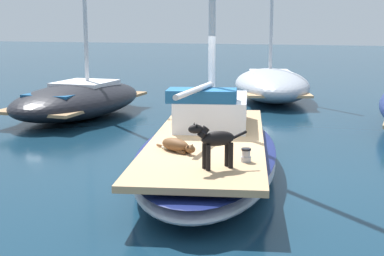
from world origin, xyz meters
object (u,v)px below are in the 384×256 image
Objects in this scene: moored_boat_port_side at (78,99)px; moored_boat_far_astern at (272,84)px; dog_black at (215,140)px; dog_brown at (177,145)px; deck_winch at (246,155)px; sailboat_main at (208,154)px; coiled_rope at (171,147)px.

moored_boat_far_astern is (4.85, 5.34, 0.03)m from moored_boat_port_side.
moored_boat_port_side is (-6.08, 6.96, -0.54)m from dog_black.
dog_brown is 1.28m from deck_winch.
coiled_rope is (-0.35, -1.09, 0.35)m from sailboat_main.
moored_boat_port_side is (-5.01, 5.86, -0.14)m from coiled_rope.
dog_brown is at bearing -49.56° from moored_boat_port_side.
dog_brown is 0.10× the size of moored_boat_port_side.
sailboat_main is 1.17× the size of moored_boat_far_astern.
coiled_rope is at bearing -89.18° from moored_boat_far_astern.
moored_boat_port_side is (-5.19, 6.09, -0.23)m from dog_brown.
moored_boat_port_side reaches higher than deck_winch.
deck_winch is at bearing -21.16° from coiled_rope.
sailboat_main is 2.00m from deck_winch.
dog_brown is at bearing 165.44° from deck_winch.
moored_boat_far_astern is at bearing 92.89° from sailboat_main.
coiled_rope is 0.04× the size of moored_boat_port_side.
dog_brown is 0.31m from coiled_rope.
sailboat_main is at bearing 72.15° from coiled_rope.
dog_black is at bearing -44.16° from dog_brown.
sailboat_main is 7.18m from moored_boat_port_side.
dog_black is 0.09× the size of moored_boat_port_side.
moored_boat_port_side is at bearing 130.44° from dog_brown.
deck_winch is at bearing -44.93° from moored_boat_port_side.
deck_winch is at bearing -56.78° from sailboat_main.
moored_boat_port_side reaches higher than moored_boat_far_astern.
deck_winch reaches higher than coiled_rope.
moored_boat_port_side is at bearing 135.07° from deck_winch.
moored_boat_port_side reaches higher than dog_brown.
deck_winch is 9.08m from moored_boat_port_side.
moored_boat_port_side is (-6.43, 6.41, -0.22)m from deck_winch.
dog_brown is at bearing -97.15° from sailboat_main.
coiled_rope is at bearing 134.51° from dog_black.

